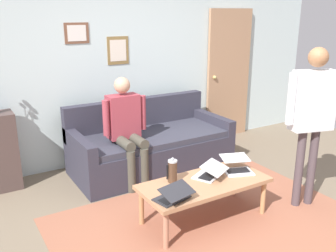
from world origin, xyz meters
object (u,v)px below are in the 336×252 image
person_seated (126,125)px  interior_door (228,75)px  coffee_table (204,185)px  laptop_left (174,196)px  laptop_right (237,167)px  person_standing (312,108)px  laptop_center (210,173)px  french_press (172,171)px  couch (150,146)px

person_seated → interior_door: bearing=-160.5°
person_seated → coffee_table: bearing=103.2°
laptop_left → laptop_right: (-0.90, -0.19, 0.01)m
coffee_table → person_standing: size_ratio=0.76×
person_standing → interior_door: bearing=-109.7°
laptop_center → interior_door: bearing=-133.4°
interior_door → french_press: size_ratio=8.04×
laptop_right → person_standing: size_ratio=0.25×
coffee_table → laptop_center: (-0.11, -0.06, 0.09)m
person_standing → laptop_left: bearing=-5.7°
laptop_left → french_press: french_press is taller
couch → french_press: size_ratio=7.99×
person_seated → french_press: bearing=90.3°
couch → laptop_right: couch is taller
laptop_right → french_press: 0.73m
french_press → person_standing: size_ratio=0.15×
laptop_left → person_seated: person_seated is taller
interior_door → person_standing: 2.40m
couch → french_press: bearing=71.1°
couch → person_standing: bearing=118.6°
laptop_center → couch: bearing=-91.9°
laptop_left → person_standing: size_ratio=0.21×
laptop_left → laptop_center: (-0.56, -0.22, 0.00)m
laptop_right → person_seated: person_seated is taller
interior_door → couch: size_ratio=1.01×
laptop_center → french_press: 0.40m
french_press → person_standing: bearing=161.1°
coffee_table → laptop_left: size_ratio=3.61×
laptop_left → laptop_right: 0.92m
couch → laptop_left: 1.68m
couch → person_seated: 0.65m
laptop_center → person_standing: bearing=159.3°
interior_door → laptop_center: (1.79, 1.89, -0.57)m
person_seated → laptop_right: bearing=122.3°
laptop_center → person_standing: size_ratio=0.23×
interior_door → couch: (1.74, 0.54, -0.72)m
laptop_left → laptop_center: laptop_center is taller
person_standing → person_seated: size_ratio=1.31×
laptop_right → french_press: french_press is taller
interior_door → laptop_center: size_ratio=5.29×
interior_door → laptop_right: interior_door is taller
interior_door → coffee_table: bearing=45.8°
person_seated → person_standing: bearing=132.6°
coffee_table → laptop_center: 0.15m
coffee_table → laptop_right: size_ratio=3.11×
laptop_center → person_standing: person_standing is taller
laptop_right → coffee_table: bearing=4.6°
french_press → interior_door: bearing=-140.4°
person_standing → coffee_table: bearing=-15.8°
couch → coffee_table: bearing=83.7°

